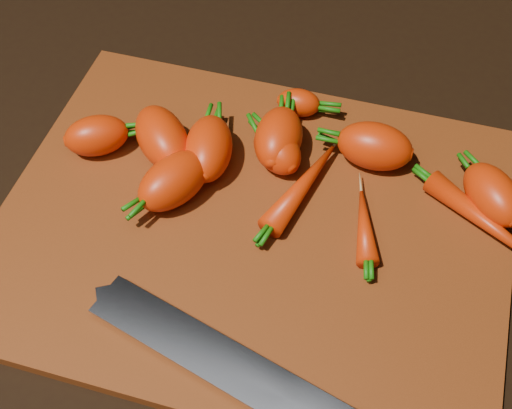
# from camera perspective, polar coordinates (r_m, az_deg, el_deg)

# --- Properties ---
(ground) EXTENTS (2.00, 2.00, 0.01)m
(ground) POSITION_cam_1_polar(r_m,az_deg,el_deg) (0.72, -0.22, -2.33)
(ground) COLOR black
(cutting_board) EXTENTS (0.50, 0.40, 0.01)m
(cutting_board) POSITION_cam_1_polar(r_m,az_deg,el_deg) (0.71, -0.23, -1.81)
(cutting_board) COLOR #893A14
(cutting_board) RESTS_ON ground
(carrot_0) EXTENTS (0.08, 0.07, 0.04)m
(carrot_0) POSITION_cam_1_polar(r_m,az_deg,el_deg) (0.77, -12.64, 5.40)
(carrot_0) COLOR red
(carrot_0) RESTS_ON cutting_board
(carrot_1) EXTENTS (0.08, 0.07, 0.04)m
(carrot_1) POSITION_cam_1_polar(r_m,az_deg,el_deg) (0.74, 1.71, 4.40)
(carrot_1) COLOR red
(carrot_1) RESTS_ON cutting_board
(carrot_2) EXTENTS (0.10, 0.10, 0.05)m
(carrot_2) POSITION_cam_1_polar(r_m,az_deg,el_deg) (0.75, -7.52, 5.32)
(carrot_2) COLOR red
(carrot_2) RESTS_ON cutting_board
(carrot_3) EXTENTS (0.06, 0.09, 0.05)m
(carrot_3) POSITION_cam_1_polar(r_m,az_deg,el_deg) (0.73, -3.83, 4.50)
(carrot_3) COLOR red
(carrot_3) RESTS_ON cutting_board
(carrot_4) EXTENTS (0.08, 0.05, 0.05)m
(carrot_4) POSITION_cam_1_polar(r_m,az_deg,el_deg) (0.75, 9.47, 4.62)
(carrot_4) COLOR red
(carrot_4) RESTS_ON cutting_board
(carrot_5) EXTENTS (0.05, 0.03, 0.03)m
(carrot_5) POSITION_cam_1_polar(r_m,az_deg,el_deg) (0.79, 3.44, 8.13)
(carrot_5) COLOR red
(carrot_5) RESTS_ON cutting_board
(carrot_6) EXTENTS (0.08, 0.09, 0.05)m
(carrot_6) POSITION_cam_1_polar(r_m,az_deg,el_deg) (0.73, 18.41, 0.75)
(carrot_6) COLOR red
(carrot_6) RESTS_ON cutting_board
(carrot_7) EXTENTS (0.06, 0.13, 0.03)m
(carrot_7) POSITION_cam_1_polar(r_m,az_deg,el_deg) (0.72, 3.75, 1.51)
(carrot_7) COLOR red
(carrot_7) RESTS_ON cutting_board
(carrot_8) EXTENTS (0.13, 0.10, 0.03)m
(carrot_8) POSITION_cam_1_polar(r_m,az_deg,el_deg) (0.72, 18.04, -1.45)
(carrot_8) COLOR red
(carrot_8) RESTS_ON cutting_board
(carrot_9) EXTENTS (0.04, 0.09, 0.02)m
(carrot_9) POSITION_cam_1_polar(r_m,az_deg,el_deg) (0.69, 8.67, -1.71)
(carrot_9) COLOR red
(carrot_9) RESTS_ON cutting_board
(carrot_10) EXTENTS (0.06, 0.08, 0.05)m
(carrot_10) POSITION_cam_1_polar(r_m,az_deg,el_deg) (0.74, 1.81, 5.36)
(carrot_10) COLOR red
(carrot_10) RESTS_ON cutting_board
(carrot_11) EXTENTS (0.08, 0.10, 0.05)m
(carrot_11) POSITION_cam_1_polar(r_m,az_deg,el_deg) (0.71, -6.60, 1.90)
(carrot_11) COLOR red
(carrot_11) RESTS_ON cutting_board
(knife) EXTENTS (0.38, 0.14, 0.02)m
(knife) POSITION_cam_1_polar(r_m,az_deg,el_deg) (0.61, -1.60, -13.07)
(knife) COLOR gray
(knife) RESTS_ON cutting_board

